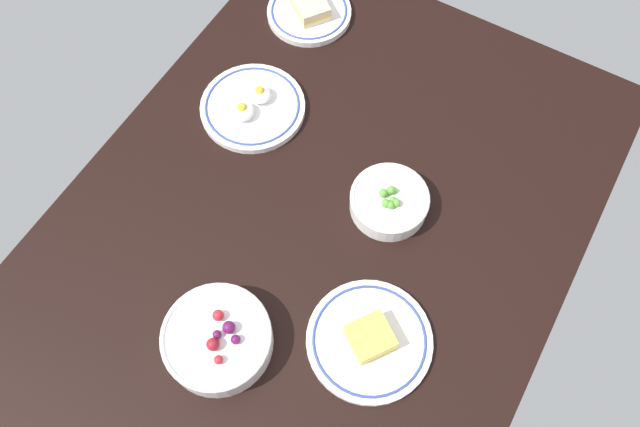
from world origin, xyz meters
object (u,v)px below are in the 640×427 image
(bowl_berries, at_px, (218,339))
(plate_cheese, at_px, (370,340))
(plate_sandwich, at_px, (309,10))
(bowl_peas, at_px, (389,201))
(plate_eggs, at_px, (252,106))

(bowl_berries, bearing_deg, plate_cheese, 121.03)
(plate_sandwich, bearing_deg, bowl_peas, 48.09)
(bowl_peas, relative_size, bowl_berries, 0.80)
(bowl_peas, bearing_deg, plate_sandwich, -131.91)
(plate_cheese, xyz_separation_m, plate_sandwich, (-0.56, -0.45, 0.00))
(plate_cheese, distance_m, plate_eggs, 0.51)
(plate_eggs, xyz_separation_m, bowl_berries, (0.42, 0.21, 0.02))
(plate_cheese, distance_m, plate_sandwich, 0.71)
(plate_eggs, relative_size, bowl_berries, 1.15)
(plate_cheese, distance_m, bowl_peas, 0.25)
(plate_cheese, height_order, bowl_berries, bowl_berries)
(plate_eggs, relative_size, plate_sandwich, 1.15)
(bowl_peas, height_order, plate_sandwich, bowl_peas)
(bowl_peas, xyz_separation_m, bowl_berries, (0.36, -0.12, 0.00))
(plate_cheese, relative_size, plate_eggs, 1.01)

